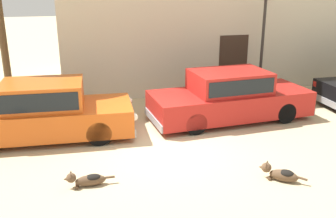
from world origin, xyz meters
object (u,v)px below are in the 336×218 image
at_px(stray_dog_spotted, 87,179).
at_px(stray_dog_tan, 280,174).
at_px(street_lamp, 263,31).
at_px(parked_sedan_nearest, 45,111).
at_px(parked_sedan_second, 230,96).

xyz_separation_m(stray_dog_spotted, stray_dog_tan, (3.89, -0.75, 0.01)).
height_order(stray_dog_spotted, street_lamp, street_lamp).
height_order(parked_sedan_nearest, stray_dog_spotted, parked_sedan_nearest).
xyz_separation_m(parked_sedan_nearest, stray_dog_spotted, (0.89, -2.86, -0.59)).
xyz_separation_m(parked_sedan_second, stray_dog_tan, (-0.42, -3.72, -0.57)).
relative_size(parked_sedan_second, stray_dog_spotted, 4.85).
relative_size(stray_dog_tan, street_lamp, 0.23).
bearing_deg(parked_sedan_nearest, street_lamp, 19.50).
distance_m(parked_sedan_nearest, street_lamp, 7.66).
height_order(parked_sedan_nearest, street_lamp, street_lamp).
distance_m(parked_sedan_second, stray_dog_spotted, 5.26).
bearing_deg(parked_sedan_second, parked_sedan_nearest, 177.33).
bearing_deg(street_lamp, parked_sedan_nearest, -163.77).
height_order(parked_sedan_second, stray_dog_tan, parked_sedan_second).
bearing_deg(parked_sedan_nearest, parked_sedan_second, 4.45).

